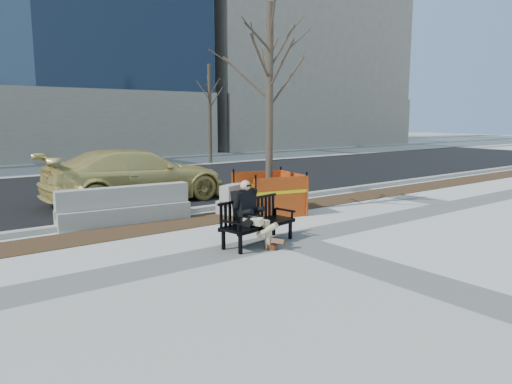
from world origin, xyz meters
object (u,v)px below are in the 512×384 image
Objects in this scene: bench at (258,244)px; jersey_barrier_right at (250,207)px; sedan at (138,202)px; tree_fence at (269,213)px; jersey_barrier_left at (126,223)px; seated_man at (249,246)px.

jersey_barrier_right is at bearing 45.00° from bench.
sedan is at bearing 78.74° from bench.
sedan is 2.03× the size of jersey_barrier_right.
jersey_barrier_right is (0.12, 0.96, 0.00)m from tree_fence.
sedan is at bearing 66.69° from jersey_barrier_left.
jersey_barrier_left is at bearing 152.27° from sedan.
jersey_barrier_right is (2.14, 3.15, 0.00)m from bench.
bench is 0.30× the size of tree_fence.
jersey_barrier_right is at bearing 82.89° from tree_fence.
jersey_barrier_right is (2.09, -2.66, 0.00)m from sedan.
tree_fence is 2.13× the size of jersey_barrier_right.
bench is 0.32× the size of sedan.
tree_fence reaches higher than sedan.
seated_man is 0.24× the size of sedan.
sedan is at bearing 104.88° from jersey_barrier_right.
sedan is (-1.97, 3.62, 0.00)m from tree_fence.
tree_fence is 0.96m from jersey_barrier_right.
bench is 0.55× the size of jersey_barrier_left.
sedan reaches higher than bench.
sedan is (0.27, 5.81, 0.00)m from seated_man.
tree_fence is 1.05× the size of sedan.
bench is at bearing -11.54° from seated_man.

